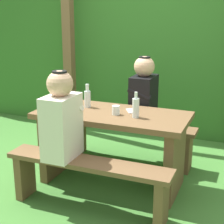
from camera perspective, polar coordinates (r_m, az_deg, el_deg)
ground_plane at (r=3.52m, az=0.00°, el=-11.15°), size 12.00×12.00×0.00m
hedge_backdrop at (r=5.03m, az=8.66°, el=10.20°), size 6.40×0.98×2.20m
pergola_post_left at (r=4.74m, az=-6.95°, el=10.26°), size 0.12×0.12×2.26m
picnic_table at (r=3.32m, az=0.00°, el=-3.76°), size 1.40×0.64×0.70m
bench_near at (r=2.94m, az=-3.92°, el=-10.04°), size 1.40×0.24×0.44m
bench_far at (r=3.84m, az=2.96°, el=-3.56°), size 1.40×0.24×0.44m
person_white_shirt at (r=2.88m, az=-8.10°, el=-1.01°), size 0.25×0.35×0.72m
person_black_coat at (r=3.66m, az=5.09°, el=2.88°), size 0.25×0.35×0.72m
drinking_glass at (r=3.18m, az=0.62°, el=0.30°), size 0.07×0.07×0.08m
bottle_left at (r=3.42m, az=-3.96°, el=2.27°), size 0.06×0.06×0.23m
bottle_right at (r=3.09m, az=3.83°, el=0.76°), size 0.06×0.06×0.23m
cell_phone at (r=3.29m, az=3.07°, el=0.17°), size 0.13×0.16×0.01m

